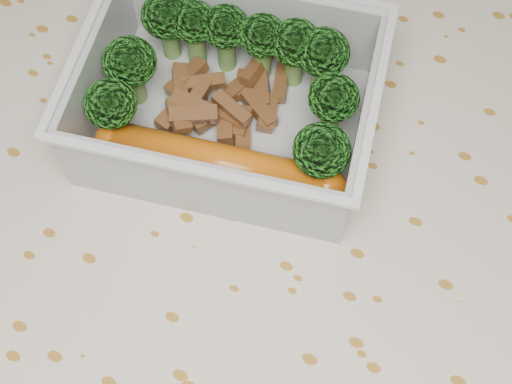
% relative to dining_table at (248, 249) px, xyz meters
% --- Properties ---
extents(dining_table, '(1.40, 0.90, 0.75)m').
position_rel_dining_table_xyz_m(dining_table, '(0.00, 0.00, 0.00)').
color(dining_table, brown).
rests_on(dining_table, ground).
extents(tablecloth, '(1.46, 0.96, 0.19)m').
position_rel_dining_table_xyz_m(tablecloth, '(0.00, 0.00, 0.05)').
color(tablecloth, beige).
rests_on(tablecloth, dining_table).
extents(lunch_container, '(0.22, 0.18, 0.07)m').
position_rel_dining_table_xyz_m(lunch_container, '(-0.04, 0.05, 0.11)').
color(lunch_container, silver).
rests_on(lunch_container, tablecloth).
extents(broccoli_florets, '(0.18, 0.13, 0.06)m').
position_rel_dining_table_xyz_m(broccoli_florets, '(-0.04, 0.07, 0.13)').
color(broccoli_florets, '#608C3F').
rests_on(broccoli_florets, lunch_container).
extents(meat_pile, '(0.08, 0.09, 0.02)m').
position_rel_dining_table_xyz_m(meat_pile, '(-0.04, 0.05, 0.10)').
color(meat_pile, brown).
rests_on(meat_pile, lunch_container).
extents(sausage, '(0.17, 0.05, 0.03)m').
position_rel_dining_table_xyz_m(sausage, '(-0.02, 0.01, 0.11)').
color(sausage, '#CE600D').
rests_on(sausage, lunch_container).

